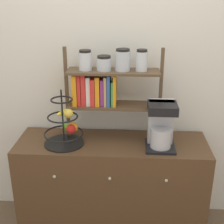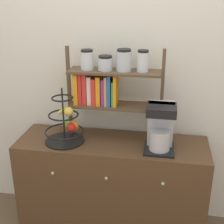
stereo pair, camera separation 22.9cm
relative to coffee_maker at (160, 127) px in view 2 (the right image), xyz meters
name	(u,v)px [view 2 (the right image)]	position (x,y,z in m)	size (l,w,h in m)	color
wall_back	(118,68)	(-0.36, 0.32, 0.35)	(7.00, 0.05, 2.60)	silver
sideboard	(112,185)	(-0.36, 0.04, -0.56)	(1.46, 0.48, 0.78)	#4C331E
coffee_maker	(160,127)	(0.00, 0.00, 0.00)	(0.22, 0.23, 0.35)	black
fruit_stand	(66,125)	(-0.70, 0.00, -0.04)	(0.30, 0.30, 0.43)	black
shelf_hutch	(106,82)	(-0.42, 0.13, 0.28)	(0.73, 0.20, 0.71)	brown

